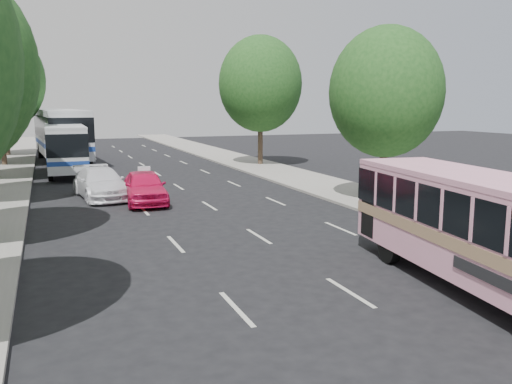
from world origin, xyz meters
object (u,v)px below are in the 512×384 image
pink_taxi (145,187)px  pink_bus (482,220)px  tour_coach_rear (61,131)px  tour_coach_front (65,144)px  white_pickup (101,183)px

pink_taxi → pink_bus: bearing=-66.0°
pink_bus → tour_coach_rear: tour_coach_rear is taller
tour_coach_front → tour_coach_rear: bearing=90.2°
pink_bus → white_pickup: bearing=119.9°
pink_bus → tour_coach_front: (-8.47, 27.58, 0.16)m
tour_coach_rear → tour_coach_front: bearing=-94.4°
pink_taxi → tour_coach_front: (-2.94, 12.88, 1.16)m
pink_bus → tour_coach_rear: 35.83m
pink_bus → tour_coach_front: size_ratio=0.85×
tour_coach_rear → white_pickup: bearing=-90.5°
tour_coach_front → pink_bus: bearing=-72.7°
tour_coach_front → tour_coach_rear: tour_coach_rear is taller
pink_bus → tour_coach_front: bearing=113.7°
pink_bus → tour_coach_front: tour_coach_front is taller
tour_coach_front → tour_coach_rear: (0.00, 7.23, 0.52)m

